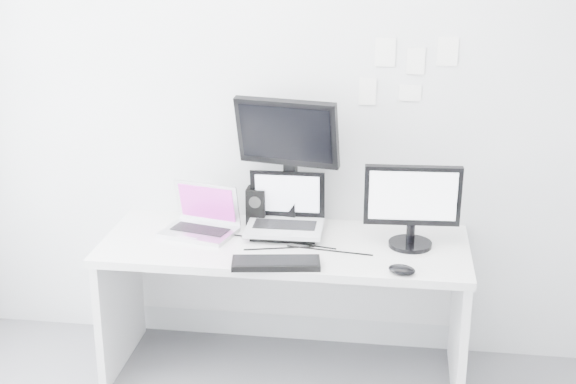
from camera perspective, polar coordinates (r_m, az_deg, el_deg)
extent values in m
plane|color=silver|center=(4.11, 0.43, 6.30)|extent=(3.60, 0.00, 3.60)
cube|color=silver|center=(4.12, -0.24, -8.27)|extent=(1.80, 0.70, 0.73)
cube|color=#B6B7BB|center=(4.04, -6.39, -1.28)|extent=(0.40, 0.34, 0.26)
cube|color=black|center=(4.17, -2.23, -1.01)|extent=(0.13, 0.13, 0.20)
cube|color=silver|center=(3.99, -0.26, -1.01)|extent=(0.38, 0.30, 0.32)
cube|color=black|center=(4.04, 0.03, 2.14)|extent=(0.54, 0.28, 0.70)
cube|color=black|center=(3.90, 8.78, -0.94)|extent=(0.47, 0.24, 0.42)
cube|color=black|center=(3.71, -0.85, -5.06)|extent=(0.42, 0.20, 0.03)
ellipsoid|color=black|center=(3.66, 8.06, -5.46)|extent=(0.14, 0.11, 0.04)
cube|color=white|center=(4.02, 6.89, 9.79)|extent=(0.10, 0.00, 0.14)
cube|color=white|center=(4.03, 9.03, 9.13)|extent=(0.09, 0.00, 0.13)
cube|color=white|center=(4.03, 11.23, 9.72)|extent=(0.10, 0.00, 0.14)
cube|color=white|center=(4.06, 8.63, 6.92)|extent=(0.11, 0.00, 0.08)
cube|color=white|center=(4.06, 5.64, 7.10)|extent=(0.09, 0.00, 0.14)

